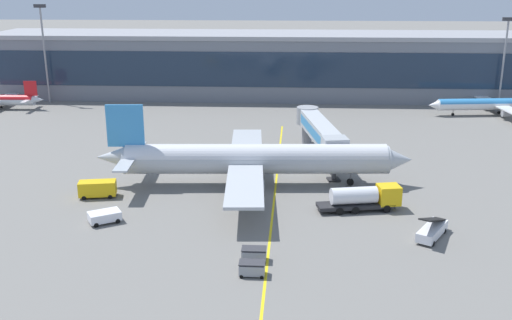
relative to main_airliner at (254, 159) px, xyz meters
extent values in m
plane|color=slate|center=(0.42, -6.12, -4.05)|extent=(700.00, 700.00, 0.00)
cube|color=yellow|center=(3.06, -4.12, -4.05)|extent=(1.54, 80.00, 0.01)
cube|color=slate|center=(8.47, 68.66, 3.36)|extent=(152.73, 20.75, 14.83)
cube|color=#1E2D42|center=(8.47, 58.23, 4.10)|extent=(148.15, 0.16, 8.31)
cube|color=#99999E|center=(8.47, 68.66, 11.28)|extent=(155.79, 21.17, 1.00)
cylinder|color=#B2B7BC|center=(0.28, 0.02, -0.15)|extent=(38.39, 6.18, 4.06)
cylinder|color=silver|center=(0.28, 0.02, 0.21)|extent=(37.62, 5.98, 3.90)
cone|color=#B2B7BC|center=(20.78, 1.16, -0.15)|extent=(4.27, 4.08, 3.86)
cone|color=#B2B7BC|center=(-20.43, -1.14, 0.25)|extent=(5.06, 3.72, 3.45)
cube|color=#388CD1|center=(-18.31, -1.02, 4.93)|extent=(5.29, 0.65, 6.10)
cube|color=#B2B7BC|center=(-18.04, 3.06, 0.46)|extent=(2.36, 6.60, 0.24)
cube|color=#B2B7BC|center=(-17.58, -5.05, 0.46)|extent=(2.36, 6.60, 0.24)
cube|color=#B2B7BC|center=(-1.78, 9.98, -0.46)|extent=(5.69, 16.30, 0.40)
cube|color=#B2B7BC|center=(-0.66, -10.11, -0.46)|extent=(5.69, 16.30, 0.40)
cylinder|color=#939399|center=(-0.62, 7.15, -1.87)|extent=(3.25, 2.41, 2.23)
cylinder|color=#939399|center=(0.18, -7.17, -1.87)|extent=(3.25, 2.41, 2.23)
cylinder|color=black|center=(14.02, 0.78, -3.55)|extent=(1.02, 0.46, 1.00)
cylinder|color=slate|center=(14.02, 0.78, -2.62)|extent=(0.20, 0.20, 1.87)
cylinder|color=black|center=(-2.12, 1.71, -3.55)|extent=(1.02, 0.46, 1.00)
cylinder|color=slate|center=(-2.12, 1.71, -2.62)|extent=(0.20, 0.20, 1.87)
cylinder|color=black|center=(-1.91, -1.94, -3.55)|extent=(1.02, 0.46, 1.00)
cylinder|color=slate|center=(-1.91, -1.94, -2.62)|extent=(0.20, 0.20, 1.87)
cube|color=#B2B7BC|center=(10.02, 13.07, 1.15)|extent=(6.38, 21.06, 2.80)
cube|color=#2D84C6|center=(10.07, 13.08, 1.15)|extent=(5.95, 17.79, 1.54)
cube|color=#9EA3A8|center=(11.73, 2.79, 1.15)|extent=(4.08, 3.75, 2.94)
cylinder|color=#4C4C51|center=(11.73, 2.79, -2.15)|extent=(0.70, 0.70, 3.80)
cube|color=#262628|center=(11.73, 2.79, -3.90)|extent=(2.07, 2.07, 0.30)
cylinder|color=gray|center=(8.31, 23.36, 1.15)|extent=(3.90, 3.90, 3.08)
cylinder|color=gray|center=(8.31, 23.36, -2.15)|extent=(1.80, 1.80, 3.80)
cube|color=#232326|center=(13.69, -9.00, -3.30)|extent=(10.29, 4.27, 0.50)
cube|color=yellow|center=(18.02, -8.21, -2.05)|extent=(3.21, 2.97, 2.50)
cube|color=black|center=(19.26, -7.98, -1.55)|extent=(0.57, 2.29, 1.12)
cylinder|color=silver|center=(13.41, -9.05, -1.95)|extent=(6.30, 3.25, 2.20)
cylinder|color=black|center=(17.25, -7.14, -3.55)|extent=(1.05, 0.53, 1.00)
cylinder|color=black|center=(17.68, -9.47, -3.55)|extent=(1.05, 0.53, 1.00)
cylinder|color=black|center=(13.18, -7.89, -3.55)|extent=(1.05, 0.53, 1.00)
cylinder|color=black|center=(13.61, -10.23, -3.55)|extent=(1.05, 0.53, 1.00)
cylinder|color=black|center=(11.11, -8.27, -3.55)|extent=(1.05, 0.53, 1.00)
cylinder|color=black|center=(11.54, -10.61, -3.55)|extent=(1.05, 0.53, 1.00)
cube|color=white|center=(-17.79, -14.57, -3.20)|extent=(4.44, 3.93, 1.10)
cube|color=black|center=(-18.60, -15.06, -3.01)|extent=(2.21, 2.46, 0.33)
cylinder|color=black|center=(-18.39, -16.14, -3.75)|extent=(0.64, 0.52, 0.60)
cylinder|color=black|center=(-19.46, -14.37, -3.75)|extent=(0.64, 0.52, 0.60)
cylinder|color=black|center=(-16.11, -14.77, -3.75)|extent=(0.64, 0.52, 0.60)
cylinder|color=black|center=(-17.18, -13.00, -3.75)|extent=(0.64, 0.52, 0.60)
cube|color=white|center=(21.71, -16.95, -3.20)|extent=(4.75, 6.11, 1.10)
cube|color=black|center=(21.71, -16.95, -1.75)|extent=(4.73, 6.58, 2.38)
cylinder|color=black|center=(22.08, -14.71, -3.75)|extent=(0.53, 0.64, 0.60)
cylinder|color=black|center=(23.54, -15.60, -3.75)|extent=(0.53, 0.64, 0.60)
cylinder|color=black|center=(19.89, -18.30, -3.75)|extent=(0.53, 0.64, 0.60)
cylinder|color=black|center=(21.35, -19.19, -3.75)|extent=(0.53, 0.64, 0.60)
cube|color=yellow|center=(-21.36, -5.96, -2.75)|extent=(5.29, 2.95, 2.00)
cube|color=black|center=(-20.13, -5.74, -2.40)|extent=(2.06, 2.17, 0.60)
cylinder|color=black|center=(-19.80, -4.72, -3.75)|extent=(0.63, 0.35, 0.60)
cylinder|color=black|center=(-19.47, -6.58, -3.75)|extent=(0.63, 0.35, 0.60)
cylinder|color=black|center=(-23.25, -5.33, -3.75)|extent=(0.63, 0.35, 0.60)
cylinder|color=black|center=(-22.91, -7.19, -3.75)|extent=(0.63, 0.35, 0.60)
cube|color=gray|center=(1.29, -27.10, -3.32)|extent=(2.61, 1.52, 1.10)
cube|color=#333338|center=(1.29, -27.10, -2.62)|extent=(2.66, 1.55, 0.10)
cylinder|color=black|center=(0.24, -27.84, -3.87)|extent=(0.36, 0.12, 0.36)
cylinder|color=black|center=(0.25, -26.34, -3.87)|extent=(0.36, 0.12, 0.36)
cylinder|color=black|center=(2.32, -27.85, -3.87)|extent=(0.36, 0.12, 0.36)
cylinder|color=black|center=(2.33, -26.35, -3.87)|extent=(0.36, 0.12, 0.36)
cube|color=gray|center=(1.31, -23.90, -3.32)|extent=(2.61, 1.52, 1.10)
cube|color=#333338|center=(1.31, -23.90, -2.62)|extent=(2.66, 1.55, 0.10)
cylinder|color=black|center=(0.26, -24.64, -3.87)|extent=(0.36, 0.12, 0.36)
cylinder|color=black|center=(0.27, -23.14, -3.87)|extent=(0.36, 0.12, 0.36)
cylinder|color=black|center=(2.34, -24.65, -3.87)|extent=(0.36, 0.12, 0.36)
cylinder|color=black|center=(2.35, -23.15, -3.87)|extent=(0.36, 0.12, 0.36)
cone|color=silver|center=(-52.51, 48.79, -1.73)|extent=(2.76, 1.99, 1.91)
cube|color=red|center=(-53.91, 48.75, 0.86)|extent=(2.93, 0.28, 3.38)
cube|color=silver|center=(-54.35, 46.48, -1.62)|extent=(1.21, 3.63, 0.13)
cube|color=silver|center=(-54.48, 50.98, -1.62)|extent=(1.21, 3.63, 0.13)
cube|color=silver|center=(-62.15, 53.60, -2.12)|extent=(2.88, 7.99, 0.22)
cylinder|color=#939399|center=(-62.66, 52.16, -2.91)|extent=(1.77, 1.29, 1.24)
cylinder|color=black|center=(-61.73, 49.54, -3.78)|extent=(0.56, 0.24, 0.55)
cylinder|color=slate|center=(-61.73, 49.54, -3.29)|extent=(0.11, 0.11, 0.97)
cylinder|color=white|center=(50.39, 48.61, -1.64)|extent=(26.09, 5.34, 2.37)
cylinder|color=#388CD1|center=(50.39, 48.61, -1.43)|extent=(25.56, 5.18, 2.28)
cone|color=white|center=(36.66, 47.03, -1.64)|extent=(2.62, 2.51, 2.26)
cube|color=white|center=(50.58, 55.32, -1.82)|extent=(4.29, 11.19, 0.25)
cylinder|color=#939399|center=(51.24, 44.00, -2.66)|extent=(1.97, 1.51, 1.31)
cylinder|color=#939399|center=(50.17, 53.30, -2.66)|extent=(1.97, 1.51, 1.31)
cylinder|color=black|center=(41.10, 47.54, -3.74)|extent=(0.66, 0.33, 0.64)
cylinder|color=slate|center=(41.10, 47.54, -3.12)|extent=(0.13, 0.13, 1.22)
cylinder|color=black|center=(52.06, 47.73, -3.74)|extent=(0.66, 0.33, 0.64)
cylinder|color=slate|center=(52.06, 47.73, -3.12)|extent=(0.13, 0.13, 1.22)
cylinder|color=black|center=(51.82, 49.85, -3.74)|extent=(0.66, 0.33, 0.64)
cylinder|color=slate|center=(51.82, 49.85, -3.12)|extent=(0.13, 0.13, 1.22)
cylinder|color=gray|center=(-53.03, 56.66, 7.13)|extent=(0.44, 0.44, 22.38)
cube|color=#333338|center=(-53.03, 56.66, 18.72)|extent=(2.80, 0.50, 0.80)
cylinder|color=gray|center=(53.88, 56.66, 5.84)|extent=(0.44, 0.44, 19.78)
cube|color=#333338|center=(53.88, 56.66, 16.13)|extent=(2.80, 0.50, 0.80)
camera|label=1|loc=(4.58, -80.72, 25.03)|focal=41.17mm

